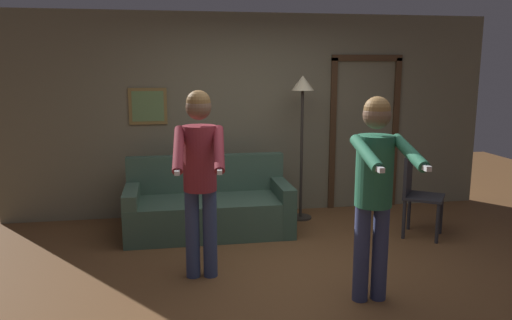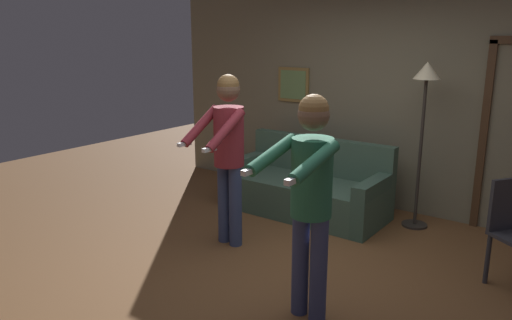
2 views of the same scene
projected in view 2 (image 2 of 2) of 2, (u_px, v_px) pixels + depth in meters
ground_plane at (287, 272)px, 4.53m from camera, size 12.00×12.00×0.00m
back_wall_assembly at (392, 103)px, 5.95m from camera, size 6.40×0.10×2.60m
couch at (307, 190)px, 5.98m from camera, size 1.90×0.86×0.87m
torchiere_lamp at (425, 97)px, 5.26m from camera, size 0.28×0.28×1.82m
person_standing_left at (228, 144)px, 4.89m from camera, size 0.47×0.67×1.73m
person_standing_right at (310, 188)px, 3.56m from camera, size 0.45×0.72×1.70m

